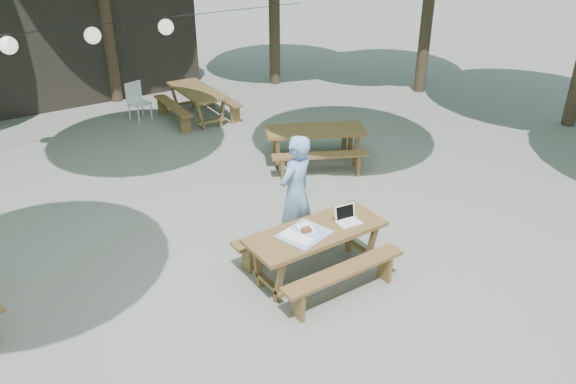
{
  "coord_description": "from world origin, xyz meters",
  "views": [
    {
      "loc": [
        -3.39,
        -5.91,
        4.81
      ],
      "look_at": [
        0.68,
        0.14,
        1.05
      ],
      "focal_mm": 35.0,
      "sensor_mm": 36.0,
      "label": 1
    }
  ],
  "objects": [
    {
      "name": "tabletop_clutter",
      "position": [
        0.48,
        -0.56,
        0.76
      ],
      "size": [
        0.77,
        0.7,
        0.08
      ],
      "color": "#3662B9",
      "rests_on": "main_picnic_table"
    },
    {
      "name": "paper_lanterns",
      "position": [
        -0.19,
        6.0,
        2.4
      ],
      "size": [
        9.0,
        0.34,
        0.38
      ],
      "color": "black",
      "rests_on": "ground"
    },
    {
      "name": "pavilion",
      "position": [
        0.5,
        10.5,
        1.4
      ],
      "size": [
        6.0,
        3.0,
        2.8
      ],
      "primitive_type": "cube",
      "color": "black",
      "rests_on": "ground"
    },
    {
      "name": "plastic_chair",
      "position": [
        1.0,
        7.24,
        0.26
      ],
      "size": [
        0.54,
        0.54,
        0.9
      ],
      "rotation": [
        0.0,
        0.0,
        0.25
      ],
      "color": "white",
      "rests_on": "ground"
    },
    {
      "name": "woman",
      "position": [
        0.9,
        0.26,
        0.92
      ],
      "size": [
        0.78,
        0.63,
        1.84
      ],
      "primitive_type": "imported",
      "rotation": [
        0.0,
        0.0,
        3.46
      ],
      "color": "#749FD3",
      "rests_on": "ground"
    },
    {
      "name": "laptop",
      "position": [
        1.19,
        -0.61,
        0.81
      ],
      "size": [
        0.36,
        0.3,
        0.24
      ],
      "rotation": [
        0.0,
        0.0,
        -0.12
      ],
      "color": "white",
      "rests_on": "main_picnic_table"
    },
    {
      "name": "picnic_table_ne",
      "position": [
        3.02,
        2.62,
        0.39
      ],
      "size": [
        2.41,
        2.27,
        0.75
      ],
      "rotation": [
        0.0,
        0.0,
        -0.47
      ],
      "color": "brown",
      "rests_on": "ground"
    },
    {
      "name": "ground",
      "position": [
        0.0,
        0.0,
        0.0
      ],
      "size": [
        80.0,
        80.0,
        0.0
      ],
      "primitive_type": "plane",
      "color": "#63625E",
      "rests_on": "ground"
    },
    {
      "name": "main_picnic_table",
      "position": [
        0.68,
        -0.56,
        0.39
      ],
      "size": [
        2.0,
        1.58,
        0.75
      ],
      "color": "brown",
      "rests_on": "ground"
    },
    {
      "name": "picnic_table_far_e",
      "position": [
        2.21,
        6.43,
        0.39
      ],
      "size": [
        1.65,
        2.03,
        0.75
      ],
      "rotation": [
        0.0,
        0.0,
        1.53
      ],
      "color": "brown",
      "rests_on": "ground"
    }
  ]
}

